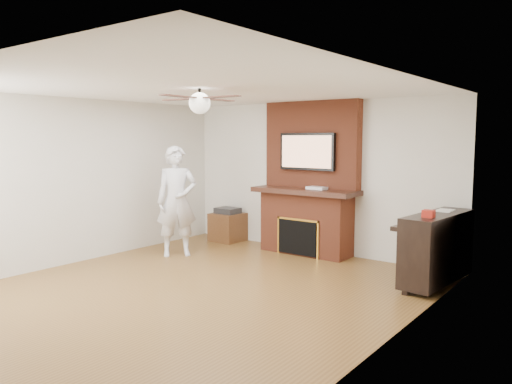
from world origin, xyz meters
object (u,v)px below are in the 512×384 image
Objects in this scene: side_table at (228,226)px; piano at (436,247)px; person at (177,201)px; fireplace at (308,193)px.

piano reaches higher than side_table.
person reaches higher than side_table.
side_table is 3.99m from piano.
fireplace is 1.71× the size of piano.
side_table is 0.42× the size of piano.
side_table is (-1.68, -0.07, -0.71)m from fireplace.
person is at bearing -161.90° from piano.
fireplace is at bearing 3.26° from side_table.
fireplace is 4.05× the size of side_table.
fireplace is 2.14m from person.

